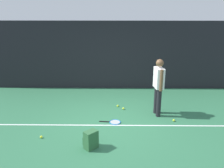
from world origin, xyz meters
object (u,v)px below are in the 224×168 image
tennis_player (159,84)px  tennis_racket (114,122)px  tennis_ball_near_player (123,109)px  tennis_ball_mid_court (174,120)px  tennis_ball_far_left (41,137)px  backpack (91,140)px  tennis_ball_by_fence (118,106)px

tennis_player → tennis_racket: bearing=104.5°
tennis_ball_near_player → tennis_ball_mid_court: 1.63m
tennis_ball_mid_court → tennis_ball_far_left: (-3.51, -0.97, 0.00)m
backpack → tennis_ball_far_left: (-1.28, 0.42, -0.18)m
tennis_ball_near_player → tennis_ball_far_left: size_ratio=1.00×
tennis_racket → tennis_ball_mid_court: size_ratio=9.47×
tennis_ball_near_player → tennis_ball_far_left: same height
tennis_player → tennis_ball_by_fence: bearing=55.5°
backpack → tennis_ball_near_player: bearing=-154.2°
tennis_player → tennis_racket: size_ratio=2.72×
tennis_player → tennis_ball_mid_court: size_ratio=25.76×
tennis_ball_near_player → tennis_ball_by_fence: same height
tennis_racket → tennis_ball_far_left: 2.02m
tennis_racket → tennis_ball_near_player: bearing=77.2°
tennis_ball_by_fence → tennis_ball_far_left: 2.78m
tennis_ball_by_fence → tennis_ball_mid_court: same height
tennis_player → tennis_ball_by_fence: 1.60m
tennis_racket → tennis_player: bearing=28.2°
tennis_ball_near_player → tennis_ball_by_fence: bearing=129.2°
tennis_ball_by_fence → tennis_ball_far_left: size_ratio=1.00×
backpack → tennis_ball_far_left: backpack is taller
tennis_ball_near_player → tennis_ball_mid_court: size_ratio=1.00×
tennis_player → tennis_ball_near_player: (-1.00, 0.35, -0.93)m
tennis_ball_by_fence → tennis_ball_mid_court: 1.89m
tennis_ball_by_fence → tennis_ball_far_left: same height
tennis_ball_far_left → tennis_ball_by_fence: bearing=46.2°
backpack → tennis_ball_by_fence: size_ratio=6.67×
backpack → tennis_ball_near_player: size_ratio=6.67×
tennis_player → tennis_ball_near_player: size_ratio=25.76×
backpack → tennis_ball_mid_court: backpack is taller
tennis_ball_mid_court → tennis_ball_near_player: bearing=149.9°
backpack → tennis_racket: bearing=-155.9°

